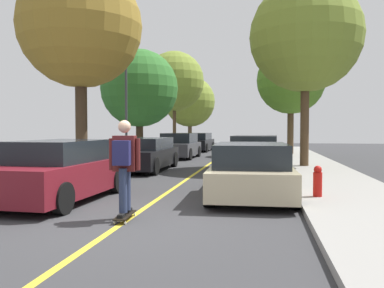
# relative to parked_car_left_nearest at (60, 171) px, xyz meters

# --- Properties ---
(ground) EXTENTS (80.00, 80.00, 0.00)m
(ground) POSITION_rel_parked_car_left_nearest_xyz_m (2.17, -1.71, -0.69)
(ground) COLOR #353538
(center_line) EXTENTS (0.12, 39.20, 0.01)m
(center_line) POSITION_rel_parked_car_left_nearest_xyz_m (2.17, 2.29, -0.69)
(center_line) COLOR gold
(center_line) RESTS_ON ground
(parked_car_left_nearest) EXTENTS (2.00, 4.17, 1.40)m
(parked_car_left_nearest) POSITION_rel_parked_car_left_nearest_xyz_m (0.00, 0.00, 0.00)
(parked_car_left_nearest) COLOR maroon
(parked_car_left_nearest) RESTS_ON ground
(parked_car_left_near) EXTENTS (1.87, 4.65, 1.29)m
(parked_car_left_near) POSITION_rel_parked_car_left_nearest_xyz_m (-0.00, 6.93, -0.04)
(parked_car_left_near) COLOR black
(parked_car_left_near) RESTS_ON ground
(parked_car_left_far) EXTENTS (2.03, 4.09, 1.42)m
(parked_car_left_far) POSITION_rel_parked_car_left_nearest_xyz_m (0.00, 13.59, -0.00)
(parked_car_left_far) COLOR #38383D
(parked_car_left_far) RESTS_ON ground
(parked_car_left_farthest) EXTENTS (1.95, 4.50, 1.34)m
(parked_car_left_farthest) POSITION_rel_parked_car_left_nearest_xyz_m (0.00, 20.65, -0.02)
(parked_car_left_farthest) COLOR black
(parked_car_left_farthest) RESTS_ON ground
(parked_car_right_nearest) EXTENTS (2.08, 4.14, 1.32)m
(parked_car_right_nearest) POSITION_rel_parked_car_left_nearest_xyz_m (4.35, 1.16, -0.04)
(parked_car_right_nearest) COLOR #BCAD89
(parked_car_right_nearest) RESTS_ON ground
(parked_car_right_near) EXTENTS (2.07, 4.22, 1.41)m
(parked_car_right_near) POSITION_rel_parked_car_left_nearest_xyz_m (4.35, 6.73, -0.00)
(parked_car_right_near) COLOR #BCAD89
(parked_car_right_near) RESTS_ON ground
(street_tree_left_nearest) EXTENTS (4.52, 4.52, 7.57)m
(street_tree_left_nearest) POSITION_rel_parked_car_left_nearest_xyz_m (-2.00, 5.35, 4.73)
(street_tree_left_nearest) COLOR #3D2D1E
(street_tree_left_nearest) RESTS_ON sidewalk_left
(street_tree_left_near) EXTENTS (4.23, 4.23, 5.85)m
(street_tree_left_near) POSITION_rel_parked_car_left_nearest_xyz_m (-2.00, 12.55, 3.17)
(street_tree_left_near) COLOR #3D2D1E
(street_tree_left_near) RESTS_ON sidewalk_left
(street_tree_left_far) EXTENTS (4.56, 4.56, 7.43)m
(street_tree_left_far) POSITION_rel_parked_car_left_nearest_xyz_m (-2.00, 21.50, 4.59)
(street_tree_left_far) COLOR #4C3823
(street_tree_left_far) RESTS_ON sidewalk_left
(street_tree_left_farthest) EXTENTS (4.69, 4.69, 6.39)m
(street_tree_left_farthest) POSITION_rel_parked_car_left_nearest_xyz_m (-2.00, 28.26, 3.48)
(street_tree_left_farthest) COLOR brown
(street_tree_left_farthest) RESTS_ON sidewalk_left
(street_tree_right_nearest) EXTENTS (4.56, 4.56, 7.60)m
(street_tree_right_nearest) POSITION_rel_parked_car_left_nearest_xyz_m (6.35, 8.47, 4.75)
(street_tree_right_nearest) COLOR #4C3823
(street_tree_right_nearest) RESTS_ON sidewalk_right
(street_tree_right_near) EXTENTS (4.12, 4.12, 6.55)m
(street_tree_right_near) POSITION_rel_parked_car_left_nearest_xyz_m (6.35, 16.56, 3.92)
(street_tree_right_near) COLOR #4C3823
(street_tree_right_near) RESTS_ON sidewalk_right
(fire_hydrant) EXTENTS (0.20, 0.20, 0.70)m
(fire_hydrant) POSITION_rel_parked_car_left_nearest_xyz_m (5.85, 0.77, -0.21)
(fire_hydrant) COLOR #B2140F
(fire_hydrant) RESTS_ON sidewalk_right
(streetlamp) EXTENTS (0.36, 0.24, 5.44)m
(streetlamp) POSITION_rel_parked_car_left_nearest_xyz_m (-1.75, 9.66, 2.57)
(streetlamp) COLOR #38383D
(streetlamp) RESTS_ON sidewalk_left
(skateboard) EXTENTS (0.28, 0.85, 0.10)m
(skateboard) POSITION_rel_parked_car_left_nearest_xyz_m (2.13, -1.63, -0.60)
(skateboard) COLOR black
(skateboard) RESTS_ON ground
(skateboarder) EXTENTS (0.59, 0.71, 1.72)m
(skateboarder) POSITION_rel_parked_car_left_nearest_xyz_m (2.14, -1.66, 0.39)
(skateboarder) COLOR black
(skateboarder) RESTS_ON skateboard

